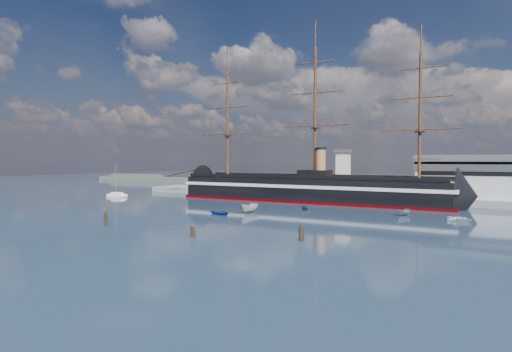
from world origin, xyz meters
The scene contains 14 objects.
ground centered at (0.00, 40.00, 0.00)m, with size 600.00×600.00×0.00m, color #1A2D3C.
quay centered at (10.00, 76.00, 0.00)m, with size 180.00×18.00×2.00m, color slate.
quay_tower centered at (3.00, 73.00, 9.75)m, with size 5.00×5.00×15.00m.
shoreline centered at (-139.23, 135.00, 1.45)m, with size 120.00×10.00×4.00m.
warship centered at (-5.80, 60.00, 4.04)m, with size 112.92×16.68×53.94m.
sailboat centered at (-71.70, 40.38, 0.77)m, with size 7.86×3.61×12.12m.
motorboat_a centered at (-5.12, 24.46, 0.00)m, with size 7.28×2.67×2.91m, color beige.
motorboat_b centered at (-9.41, 17.43, 0.00)m, with size 3.59×1.43×1.67m, color navy.
motorboat_c centered at (30.15, 38.65, 0.00)m, with size 5.02×1.84×2.01m, color slate.
motorboat_d centered at (4.40, 37.45, 0.00)m, with size 5.56×2.41×2.04m, color navy.
motorboat_e centered at (42.66, 34.85, 0.00)m, with size 3.43×1.37×1.60m, color white.
piling_near_left centered at (-19.69, -8.92, 0.00)m, with size 0.64×0.64×3.49m, color black.
piling_near_mid centered at (4.05, -10.28, 0.00)m, with size 0.64×0.64×2.51m, color black.
piling_near_right centered at (21.86, -3.79, 0.00)m, with size 0.64×0.64×3.19m, color black.
Camera 1 is at (51.15, -68.77, 13.54)m, focal length 30.00 mm.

